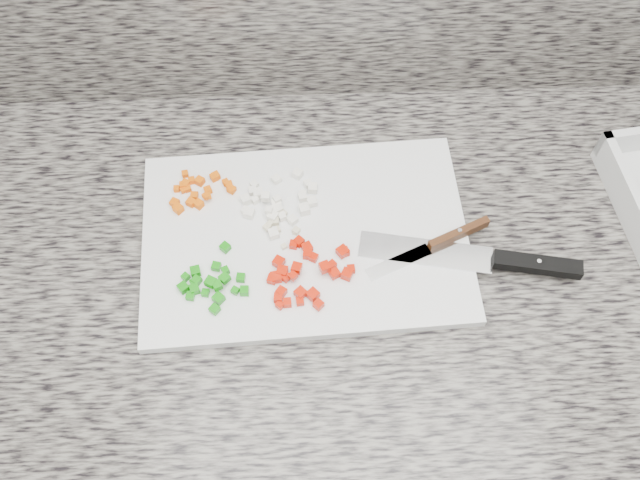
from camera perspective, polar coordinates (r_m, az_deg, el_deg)
The scene contains 10 objects.
cabinet at distance 1.42m, azimuth 3.77°, elevation -10.11°, with size 3.92×0.62×0.86m, color white.
countertop at distance 1.01m, azimuth 5.23°, elevation -1.60°, with size 3.96×0.64×0.04m, color slate.
cutting_board at distance 0.99m, azimuth -1.20°, elevation 0.19°, with size 0.45×0.30×0.01m, color white.
carrot_pile at distance 1.03m, azimuth -9.72°, elevation 3.90°, with size 0.09×0.07×0.02m.
onion_pile at distance 1.01m, azimuth -3.25°, elevation 3.04°, with size 0.11×0.12×0.02m.
green_pepper_pile at distance 0.95m, azimuth -8.69°, elevation -3.39°, with size 0.10×0.11×0.02m.
red_pepper_pile at distance 0.95m, azimuth -1.17°, elevation -2.66°, with size 0.12×0.11×0.02m.
garlic_pile at distance 0.99m, azimuth -2.99°, elevation 0.98°, with size 0.06×0.06×0.01m.
chef_knife at distance 0.99m, azimuth 14.09°, elevation -1.58°, with size 0.30×0.09×0.02m.
paring_knife at distance 0.99m, azimuth 9.86°, elevation -0.06°, with size 0.18×0.09×0.02m.
Camera 1 is at (-0.11, 0.97, 1.77)m, focal length 40.00 mm.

